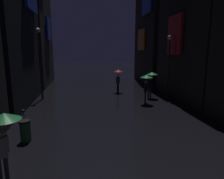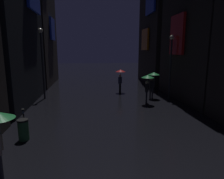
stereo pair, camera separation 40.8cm
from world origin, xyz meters
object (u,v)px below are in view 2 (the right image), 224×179
at_px(bicycle_parked_at_storefront, 24,123).
at_px(trash_bin, 23,130).
at_px(pedestrian_midstreet_centre_green, 147,81).
at_px(pedestrian_foreground_right_green, 153,78).
at_px(streetlamp_right_far, 171,59).
at_px(pedestrian_near_crossing_red, 120,75).
at_px(streetlamp_left_far, 42,56).

distance_m(bicycle_parked_at_storefront, trash_bin, 1.06).
xyz_separation_m(pedestrian_midstreet_centre_green, bicycle_parked_at_storefront, (-7.39, -4.29, -1.28)).
relative_size(pedestrian_foreground_right_green, streetlamp_right_far, 0.42).
bearing_deg(pedestrian_midstreet_centre_green, pedestrian_near_crossing_red, 107.30).
distance_m(pedestrian_near_crossing_red, pedestrian_foreground_right_green, 3.42).
height_order(pedestrian_midstreet_centre_green, streetlamp_left_far, streetlamp_left_far).
relative_size(pedestrian_near_crossing_red, pedestrian_midstreet_centre_green, 1.00).
xyz_separation_m(pedestrian_near_crossing_red, trash_bin, (-5.79, -9.47, -1.20)).
bearing_deg(streetlamp_right_far, pedestrian_foreground_right_green, 164.54).
bearing_deg(trash_bin, pedestrian_midstreet_centre_green, 36.84).
bearing_deg(pedestrian_midstreet_centre_green, streetlamp_left_far, 162.25).
height_order(pedestrian_midstreet_centre_green, bicycle_parked_at_storefront, pedestrian_midstreet_centre_green).
bearing_deg(pedestrian_near_crossing_red, bicycle_parked_at_storefront, -125.80).
height_order(pedestrian_foreground_right_green, streetlamp_left_far, streetlamp_left_far).
distance_m(pedestrian_near_crossing_red, trash_bin, 11.16).
relative_size(streetlamp_left_far, trash_bin, 5.93).
bearing_deg(pedestrian_foreground_right_green, streetlamp_left_far, 174.11).
xyz_separation_m(pedestrian_near_crossing_red, pedestrian_foreground_right_green, (2.26, -2.57, 0.00)).
height_order(pedestrian_midstreet_centre_green, streetlamp_right_far, streetlamp_right_far).
height_order(pedestrian_midstreet_centre_green, trash_bin, pedestrian_midstreet_centre_green).
relative_size(streetlamp_right_far, trash_bin, 5.38).
xyz_separation_m(pedestrian_foreground_right_green, pedestrian_midstreet_centre_green, (-0.96, -1.59, 0.00)).
distance_m(pedestrian_near_crossing_red, bicycle_parked_at_storefront, 10.50).
relative_size(pedestrian_near_crossing_red, bicycle_parked_at_storefront, 1.20).
relative_size(pedestrian_foreground_right_green, pedestrian_midstreet_centre_green, 1.00).
distance_m(pedestrian_midstreet_centre_green, streetlamp_right_far, 2.95).
relative_size(bicycle_parked_at_storefront, trash_bin, 1.90).
height_order(streetlamp_left_far, trash_bin, streetlamp_left_far).
distance_m(pedestrian_foreground_right_green, streetlamp_left_far, 8.97).
bearing_deg(trash_bin, pedestrian_near_crossing_red, 58.55).
relative_size(streetlamp_right_far, streetlamp_left_far, 0.91).
xyz_separation_m(streetlamp_right_far, trash_bin, (-9.30, -6.55, -2.70)).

